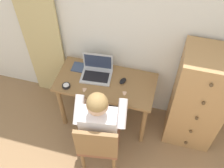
% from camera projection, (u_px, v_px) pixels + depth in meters
% --- Properties ---
extents(wall_back, '(4.80, 0.05, 2.50)m').
position_uv_depth(wall_back, '(149.00, 32.00, 2.76)').
color(wall_back, silver).
rests_on(wall_back, ground_plane).
extents(curtain_panel, '(0.48, 0.03, 2.18)m').
position_uv_depth(curtain_panel, '(40.00, 29.00, 3.04)').
color(curtain_panel, '#CCB77A').
rests_on(curtain_panel, ground_plane).
extents(desk, '(1.12, 0.54, 0.74)m').
position_uv_depth(desk, '(106.00, 88.00, 3.09)').
color(desk, olive).
rests_on(desk, ground_plane).
extents(dresser, '(0.55, 0.48, 1.34)m').
position_uv_depth(dresser, '(198.00, 100.00, 2.91)').
color(dresser, tan).
rests_on(dresser, ground_plane).
extents(chair, '(0.48, 0.46, 0.88)m').
position_uv_depth(chair, '(98.00, 143.00, 2.78)').
color(chair, brown).
rests_on(chair, ground_plane).
extents(person_seated, '(0.59, 0.62, 1.20)m').
position_uv_depth(person_seated, '(101.00, 119.00, 2.75)').
color(person_seated, '#4C4C4C').
rests_on(person_seated, ground_plane).
extents(laptop, '(0.36, 0.28, 0.24)m').
position_uv_depth(laptop, '(97.00, 71.00, 3.03)').
color(laptop, '#B7BABF').
rests_on(laptop, desk).
extents(computer_mouse, '(0.09, 0.11, 0.03)m').
position_uv_depth(computer_mouse, '(123.00, 81.00, 2.98)').
color(computer_mouse, black).
rests_on(computer_mouse, desk).
extents(desk_clock, '(0.09, 0.09, 0.03)m').
position_uv_depth(desk_clock, '(66.00, 86.00, 2.94)').
color(desk_clock, black).
rests_on(desk_clock, desk).
extents(notebook_pad, '(0.22, 0.16, 0.01)m').
position_uv_depth(notebook_pad, '(81.00, 68.00, 3.13)').
color(notebook_pad, '#3D4C6B').
rests_on(notebook_pad, desk).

